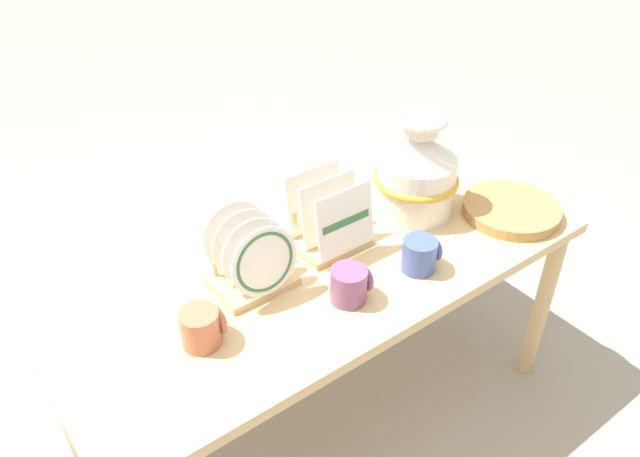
# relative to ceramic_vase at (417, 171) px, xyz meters

# --- Properties ---
(ground_plane) EXTENTS (14.00, 14.00, 0.00)m
(ground_plane) POSITION_rel_ceramic_vase_xyz_m (-0.40, -0.03, -0.82)
(ground_plane) COLOR gray
(display_table) EXTENTS (1.58, 0.72, 0.68)m
(display_table) POSITION_rel_ceramic_vase_xyz_m (-0.40, -0.03, -0.22)
(display_table) COLOR tan
(display_table) RESTS_ON ground_plane
(ceramic_vase) EXTENTS (0.27, 0.27, 0.33)m
(ceramic_vase) POSITION_rel_ceramic_vase_xyz_m (0.00, 0.00, 0.00)
(ceramic_vase) COLOR silver
(ceramic_vase) RESTS_ON display_table
(dish_rack_round_plates) EXTENTS (0.22, 0.19, 0.22)m
(dish_rack_round_plates) POSITION_rel_ceramic_vase_xyz_m (-0.61, -0.01, -0.06)
(dish_rack_round_plates) COLOR tan
(dish_rack_round_plates) RESTS_ON display_table
(dish_rack_square_plates) EXTENTS (0.22, 0.18, 0.22)m
(dish_rack_square_plates) POSITION_rel_ceramic_vase_xyz_m (-0.33, 0.02, -0.08)
(dish_rack_square_plates) COLOR tan
(dish_rack_square_plates) RESTS_ON display_table
(wicker_charger_stack) EXTENTS (0.31, 0.31, 0.04)m
(wicker_charger_stack) POSITION_rel_ceramic_vase_xyz_m (0.23, -0.21, -0.13)
(wicker_charger_stack) COLOR #AD7F47
(wicker_charger_stack) RESTS_ON display_table
(mug_terracotta_glaze) EXTENTS (0.11, 0.10, 0.10)m
(mug_terracotta_glaze) POSITION_rel_ceramic_vase_xyz_m (-0.83, -0.12, -0.09)
(mug_terracotta_glaze) COLOR #B76647
(mug_terracotta_glaze) RESTS_ON display_table
(mug_plum_glaze) EXTENTS (0.11, 0.10, 0.10)m
(mug_plum_glaze) POSITION_rel_ceramic_vase_xyz_m (-0.44, -0.21, -0.09)
(mug_plum_glaze) COLOR #7A4770
(mug_plum_glaze) RESTS_ON display_table
(mug_cobalt_glaze) EXTENTS (0.11, 0.10, 0.10)m
(mug_cobalt_glaze) POSITION_rel_ceramic_vase_xyz_m (-0.20, -0.23, -0.09)
(mug_cobalt_glaze) COLOR #42569E
(mug_cobalt_glaze) RESTS_ON display_table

